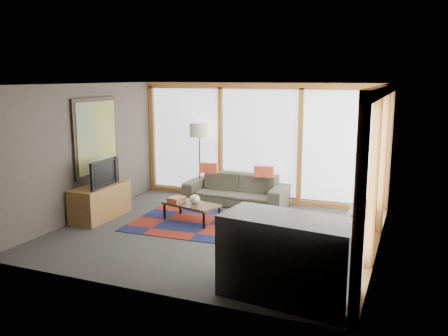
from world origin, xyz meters
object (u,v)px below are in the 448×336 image
at_px(floor_lamp, 200,161).
at_px(coffee_table, 191,212).
at_px(tv_console, 101,202).
at_px(bar_counter, 289,258).
at_px(sofa, 236,189).
at_px(television, 101,173).
at_px(bookshelf, 359,231).

height_order(floor_lamp, coffee_table, floor_lamp).
distance_m(coffee_table, tv_console, 1.81).
bearing_deg(bar_counter, sofa, 126.10).
relative_size(tv_console, television, 1.45).
xyz_separation_m(sofa, bar_counter, (2.19, -3.92, 0.20)).
distance_m(bookshelf, tv_console, 4.86).
xyz_separation_m(bookshelf, bar_counter, (-0.60, -2.17, 0.25)).
xyz_separation_m(floor_lamp, coffee_table, (0.60, -1.66, -0.68)).
distance_m(sofa, floor_lamp, 1.09).
distance_m(floor_lamp, bookshelf, 4.22).
bearing_deg(tv_console, sofa, 43.71).
distance_m(sofa, bar_counter, 4.49).
bearing_deg(bar_counter, television, 162.64).
bearing_deg(tv_console, floor_lamp, 61.99).
height_order(coffee_table, bar_counter, bar_counter).
height_order(sofa, floor_lamp, floor_lamp).
height_order(bookshelf, tv_console, tv_console).
xyz_separation_m(floor_lamp, tv_console, (-1.14, -2.13, -0.53)).
height_order(sofa, bar_counter, bar_counter).
relative_size(floor_lamp, bookshelf, 0.79).
xyz_separation_m(coffee_table, bookshelf, (3.12, -0.24, 0.09)).
bearing_deg(floor_lamp, bookshelf, -27.06).
bearing_deg(floor_lamp, television, -115.92).
height_order(bookshelf, bar_counter, bar_counter).
distance_m(sofa, television, 2.91).
distance_m(floor_lamp, bar_counter, 5.14).
bearing_deg(bookshelf, tv_console, -177.25).
xyz_separation_m(floor_lamp, bookshelf, (3.72, -1.90, -0.59)).
bearing_deg(television, bar_counter, -117.70).
height_order(sofa, coffee_table, sofa).
distance_m(bookshelf, bar_counter, 2.27).
distance_m(sofa, bookshelf, 3.29).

